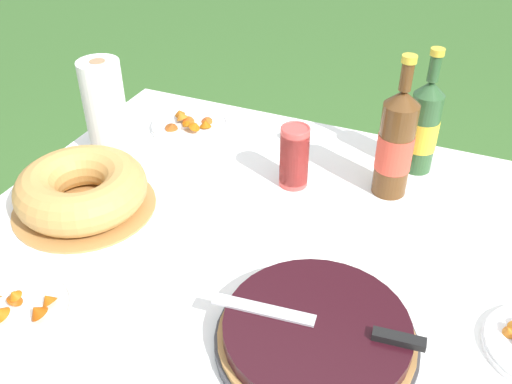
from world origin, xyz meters
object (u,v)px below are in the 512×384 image
cider_bottle_amber (396,144)px  snack_plate_left (14,311)px  serving_knife (334,325)px  snack_plate_right (190,124)px  cup_stack (294,157)px  cider_bottle_green (423,126)px  berry_tart (316,335)px  paper_towel_roll (105,108)px  bundt_cake (82,190)px

cider_bottle_amber → snack_plate_left: (-0.57, -0.69, -0.13)m
serving_knife → snack_plate_right: (-0.62, 0.62, -0.05)m
cup_stack → cider_bottle_green: bearing=35.9°
cider_bottle_amber → snack_plate_right: bearing=171.5°
cider_bottle_amber → snack_plate_right: size_ratio=1.53×
berry_tart → paper_towel_roll: bearing=150.0°
cider_bottle_amber → bundt_cake: bearing=-151.5°
berry_tart → cider_bottle_green: (0.06, 0.67, 0.10)m
serving_knife → bundt_cake: bundt_cake is taller
bundt_cake → snack_plate_left: bearing=-75.4°
snack_plate_right → cider_bottle_green: bearing=3.7°
cup_stack → berry_tart: bearing=-65.4°
cider_bottle_amber → snack_plate_left: bearing=-129.4°
berry_tart → snack_plate_right: (-0.60, 0.62, -0.02)m
cup_stack → bundt_cake: bearing=-145.5°
berry_tart → cider_bottle_amber: size_ratio=1.03×
cider_bottle_green → cider_bottle_amber: cider_bottle_amber is taller
snack_plate_right → paper_towel_roll: paper_towel_roll is taller
serving_knife → snack_plate_left: size_ratio=1.65×
cup_stack → snack_plate_left: size_ratio=0.72×
serving_knife → paper_towel_roll: (-0.76, 0.42, 0.07)m
cider_bottle_amber → cider_bottle_green: bearing=71.9°
serving_knife → snack_plate_left: bearing=9.5°
cider_bottle_amber → snack_plate_left: cider_bottle_amber is taller
bundt_cake → berry_tart: bearing=-15.5°
berry_tart → cider_bottle_green: size_ratio=1.11×
bundt_cake → paper_towel_roll: paper_towel_roll is taller
serving_knife → paper_towel_roll: size_ratio=1.42×
paper_towel_roll → cup_stack: bearing=4.9°
serving_knife → cider_bottle_green: 0.67m
cider_bottle_green → berry_tart: bearing=-95.0°
bundt_cake → snack_plate_right: bundt_cake is taller
berry_tart → paper_towel_roll: size_ratio=1.39×
paper_towel_roll → snack_plate_left: bearing=-72.7°
berry_tart → cup_stack: cup_stack is taller
berry_tart → snack_plate_left: snack_plate_left is taller
bundt_cake → snack_plate_right: 0.45m
snack_plate_right → cup_stack: bearing=-22.1°
cider_bottle_green → snack_plate_right: 0.67m
berry_tart → snack_plate_right: size_ratio=1.58×
cider_bottle_green → serving_knife: bearing=-92.6°
cider_bottle_green → cider_bottle_amber: bearing=-108.1°
snack_plate_left → snack_plate_right: 0.78m
berry_tart → paper_towel_roll: (-0.73, 0.42, 0.10)m
serving_knife → bundt_cake: bearing=-20.5°
cider_bottle_amber → snack_plate_left: size_ratio=1.56×
berry_tart → serving_knife: (0.03, 0.00, 0.04)m
cup_stack → paper_towel_roll: 0.52m
berry_tart → cider_bottle_green: bearing=85.0°
serving_knife → snack_plate_right: 0.88m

